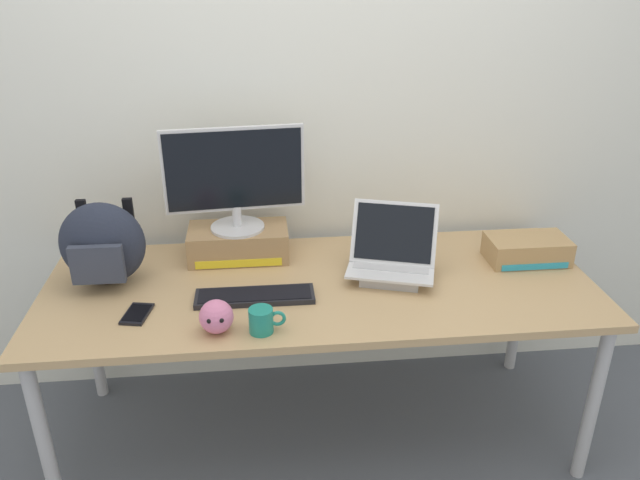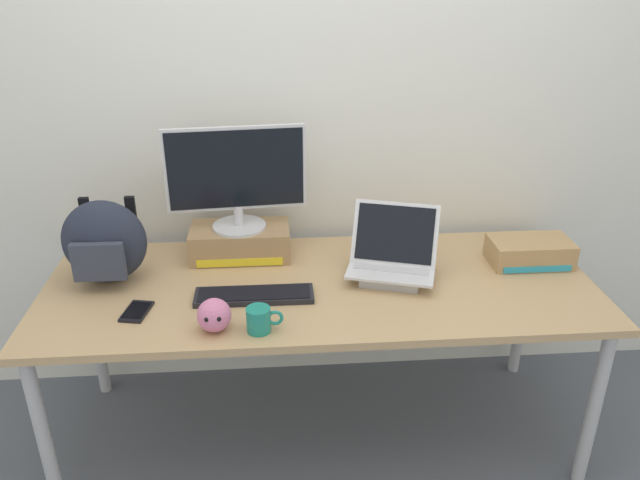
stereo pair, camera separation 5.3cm
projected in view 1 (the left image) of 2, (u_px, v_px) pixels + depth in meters
The scene contains 12 objects.
ground_plane at pixel (320, 430), 2.66m from camera, with size 20.00×20.00×0.00m, color #515660.
back_wall at pixel (307, 102), 2.57m from camera, with size 7.00×0.10×2.60m, color silver.
desk at pixel (320, 296), 2.38m from camera, with size 2.08×0.82×0.72m.
toner_box_yellow at pixel (239, 243), 2.53m from camera, with size 0.40×0.22×0.13m.
desktop_monitor at pixel (235, 178), 2.41m from camera, with size 0.55×0.22×0.42m.
open_laptop at pixel (392, 263), 2.38m from camera, with size 0.39×0.33×0.27m.
external_keyboard at pixel (255, 296), 2.24m from camera, with size 0.43×0.13×0.02m.
messenger_backpack at pixel (102, 244), 2.29m from camera, with size 0.31×0.24×0.32m.
coffee_mug at pixel (262, 320), 2.04m from camera, with size 0.12×0.08×0.09m.
cell_phone at pixel (137, 314), 2.14m from camera, with size 0.10×0.15×0.01m.
plush_toy at pixel (216, 317), 2.03m from camera, with size 0.11×0.11×0.11m.
toner_box_cyan at pixel (527, 249), 2.51m from camera, with size 0.32×0.18×0.10m.
Camera 1 is at (-0.22, -2.05, 1.87)m, focal length 34.78 mm.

